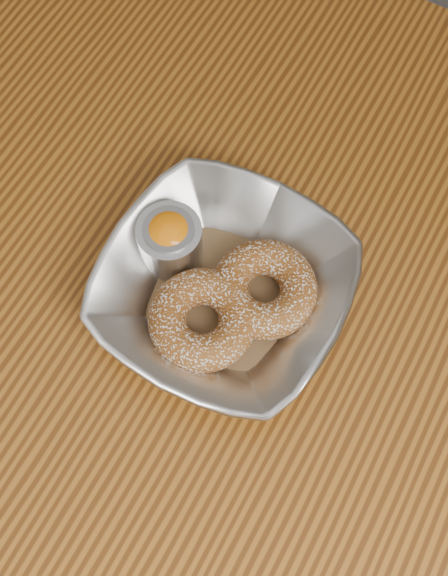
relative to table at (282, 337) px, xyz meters
The scene contains 7 objects.
ground_plane 0.65m from the table, ahead, with size 4.00×4.00×0.00m, color #565659.
table is the anchor object (origin of this frame).
serving_bowl 0.14m from the table, 154.85° to the right, with size 0.22×0.22×0.05m, color #BBBDC2.
parchment 0.12m from the table, 154.85° to the right, with size 0.14×0.14×0.00m, color brown.
donut_back 0.13m from the table, 161.19° to the right, with size 0.09×0.09×0.03m, color brown.
donut_front 0.15m from the table, 134.35° to the right, with size 0.10×0.10×0.03m, color brown.
ramekin 0.18m from the table, behind, with size 0.06×0.06×0.06m.
Camera 1 is at (0.05, -0.22, 1.33)m, focal length 42.00 mm.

